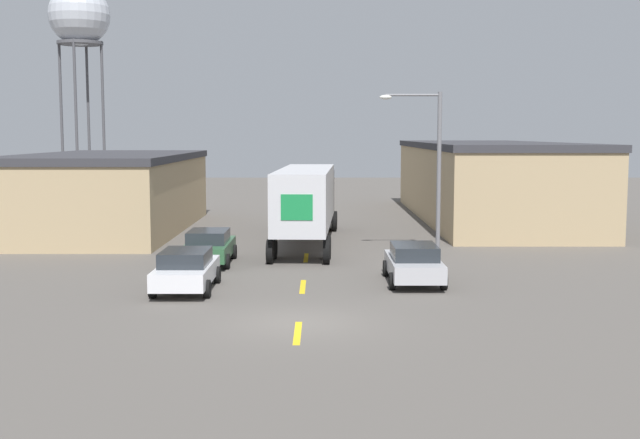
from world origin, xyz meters
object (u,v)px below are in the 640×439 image
(parked_car_right_near, at_px, (410,263))
(semi_truck, at_px, (304,197))
(street_lamp, at_px, (428,160))
(parked_car_left_near, at_px, (183,269))
(parked_car_left_far, at_px, (205,246))
(water_tower, at_px, (75,17))

(parked_car_right_near, bearing_deg, semi_truck, 111.00)
(parked_car_right_near, distance_m, street_lamp, 7.92)
(parked_car_left_near, relative_size, parked_car_left_far, 1.00)
(semi_truck, height_order, parked_car_left_near, semi_truck)
(parked_car_left_near, bearing_deg, water_tower, 109.92)
(parked_car_left_near, distance_m, street_lamp, 13.50)
(parked_car_right_near, xyz_separation_m, street_lamp, (1.55, 6.84, 3.67))
(semi_truck, height_order, parked_car_left_far, semi_truck)
(parked_car_right_near, xyz_separation_m, water_tower, (-27.63, 51.53, 16.41))
(semi_truck, distance_m, parked_car_left_near, 13.26)
(semi_truck, relative_size, parked_car_right_near, 3.30)
(street_lamp, bearing_deg, parked_car_right_near, -102.77)
(water_tower, bearing_deg, parked_car_right_near, -61.80)
(parked_car_left_far, distance_m, street_lamp, 10.89)
(parked_car_left_far, relative_size, street_lamp, 0.60)
(semi_truck, distance_m, parked_car_left_far, 7.92)
(parked_car_left_far, xyz_separation_m, street_lamp, (9.98, 2.35, 3.67))
(semi_truck, height_order, parked_car_right_near, semi_truck)
(parked_car_right_near, distance_m, water_tower, 60.73)
(parked_car_left_near, xyz_separation_m, parked_car_left_far, (0.00, 5.96, 0.00))
(parked_car_left_far, height_order, parked_car_right_near, same)
(parked_car_left_far, relative_size, water_tower, 0.22)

